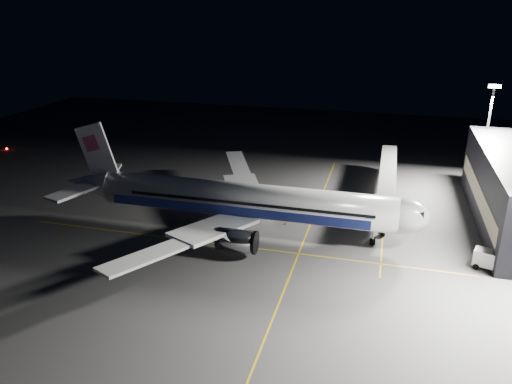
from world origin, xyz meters
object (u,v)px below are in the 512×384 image
object	(u,v)px
airliner	(239,200)
safety_cone_c	(229,209)
floodlight_mast_north	(488,127)
service_truck	(493,261)
baggage_tug	(271,204)
safety_cone_b	(227,216)
jet_bridge	(387,180)
safety_cone_a	(286,223)

from	to	relation	value
airliner	safety_cone_c	distance (m)	9.63
floodlight_mast_north	service_truck	distance (m)	37.38
baggage_tug	safety_cone_b	size ratio (longest dim) A/B	3.91
airliner	floodlight_mast_north	distance (m)	52.56
airliner	jet_bridge	distance (m)	29.31
floodlight_mast_north	safety_cone_b	xyz separation A→B (m)	(-44.58, -27.99, -12.07)
safety_cone_b	safety_cone_c	distance (m)	3.25
jet_bridge	baggage_tug	distance (m)	21.86
jet_bridge	baggage_tug	size ratio (longest dim) A/B	14.53
safety_cone_a	service_truck	bearing A→B (deg)	-13.81
floodlight_mast_north	baggage_tug	distance (m)	45.35
floodlight_mast_north	safety_cone_c	distance (m)	52.99
service_truck	safety_cone_a	bearing A→B (deg)	-176.05
airliner	baggage_tug	bearing A→B (deg)	73.38
safety_cone_a	safety_cone_b	world-z (taller)	safety_cone_b
airliner	jet_bridge	world-z (taller)	airliner
airliner	floodlight_mast_north	xyz separation A→B (m)	(41.08, 31.99, 7.21)
floodlight_mast_north	baggage_tug	xyz separation A→B (m)	(-38.03, -21.79, -11.64)
safety_cone_b	safety_cone_a	bearing A→B (deg)	0.00
floodlight_mast_north	safety_cone_b	size ratio (longest dim) A/B	34.22
service_truck	safety_cone_b	world-z (taller)	service_truck
airliner	service_truck	distance (m)	38.55
safety_cone_a	safety_cone_c	size ratio (longest dim) A/B	0.93
airliner	safety_cone_a	size ratio (longest dim) A/B	117.28
service_truck	jet_bridge	bearing A→B (deg)	142.62
service_truck	safety_cone_c	world-z (taller)	service_truck
service_truck	safety_cone_a	xyz separation A→B (m)	(-31.12, 7.65, -1.21)
baggage_tug	safety_cone_a	distance (m)	7.41
jet_bridge	service_truck	world-z (taller)	jet_bridge
safety_cone_a	safety_cone_b	distance (m)	10.58
safety_cone_b	baggage_tug	bearing A→B (deg)	43.43
safety_cone_b	safety_cone_c	size ratio (longest dim) A/B	1.07
service_truck	safety_cone_b	size ratio (longest dim) A/B	9.50
baggage_tug	safety_cone_c	size ratio (longest dim) A/B	4.18
safety_cone_c	baggage_tug	bearing A→B (deg)	22.69
service_truck	airliner	bearing A→B (deg)	-167.69
jet_bridge	baggage_tug	xyz separation A→B (m)	(-20.03, -7.86, -3.85)
jet_bridge	floodlight_mast_north	xyz separation A→B (m)	(18.00, 13.93, 7.79)
baggage_tug	safety_cone_c	world-z (taller)	baggage_tug
baggage_tug	service_truck	bearing A→B (deg)	-14.16
jet_bridge	safety_cone_a	xyz separation A→B (m)	(-16.00, -14.06, -4.32)
jet_bridge	airliner	bearing A→B (deg)	-141.96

